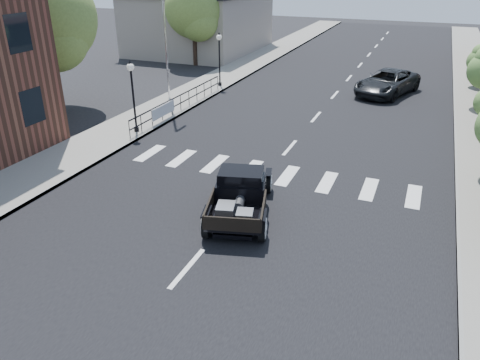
% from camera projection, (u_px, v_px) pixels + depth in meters
% --- Properties ---
extents(ground, '(120.00, 120.00, 0.00)m').
position_uv_depth(ground, '(230.00, 219.00, 15.62)').
color(ground, black).
rests_on(ground, ground).
extents(road, '(14.00, 80.00, 0.02)m').
position_uv_depth(road, '(328.00, 103.00, 28.17)').
color(road, black).
rests_on(road, ground).
extents(road_markings, '(12.00, 60.00, 0.06)m').
position_uv_depth(road_markings, '(307.00, 128.00, 23.99)').
color(road_markings, silver).
rests_on(road_markings, ground).
extents(sidewalk_left, '(3.00, 80.00, 0.15)m').
position_uv_depth(sidewalk_left, '(201.00, 89.00, 31.04)').
color(sidewalk_left, gray).
rests_on(sidewalk_left, ground).
extents(low_building_left, '(10.00, 12.00, 5.00)m').
position_uv_depth(low_building_left, '(200.00, 23.00, 43.11)').
color(low_building_left, gray).
rests_on(low_building_left, ground).
extents(railing, '(0.08, 10.00, 1.00)m').
position_uv_depth(railing, '(181.00, 101.00, 26.20)').
color(railing, black).
rests_on(railing, sidewalk_left).
extents(banner, '(0.04, 2.20, 0.60)m').
position_uv_depth(banner, '(164.00, 115.00, 24.59)').
color(banner, silver).
rests_on(banner, sidewalk_left).
extents(lamp_post_b, '(0.36, 0.36, 3.45)m').
position_uv_depth(lamp_post_b, '(133.00, 97.00, 22.43)').
color(lamp_post_b, black).
rests_on(lamp_post_b, sidewalk_left).
extents(lamp_post_c, '(0.36, 0.36, 3.45)m').
position_uv_depth(lamp_post_c, '(219.00, 60.00, 30.80)').
color(lamp_post_c, black).
rests_on(lamp_post_c, sidewalk_left).
extents(big_tree_near, '(5.23, 5.23, 7.68)m').
position_uv_depth(big_tree_near, '(51.00, 41.00, 25.45)').
color(big_tree_near, olive).
rests_on(big_tree_near, ground).
extents(big_tree_far, '(4.49, 4.49, 6.59)m').
position_uv_depth(big_tree_far, '(194.00, 23.00, 36.89)').
color(big_tree_far, olive).
rests_on(big_tree_far, ground).
extents(small_tree_e, '(1.60, 1.60, 2.67)m').
position_uv_depth(small_tree_e, '(478.00, 66.00, 30.75)').
color(small_tree_e, '#517837').
rests_on(small_tree_e, sidewalk_right).
extents(hotrod_pickup, '(3.22, 4.91, 1.57)m').
position_uv_depth(hotrod_pickup, '(240.00, 193.00, 15.62)').
color(hotrod_pickup, black).
rests_on(hotrod_pickup, ground).
extents(second_car, '(4.09, 5.99, 1.52)m').
position_uv_depth(second_car, '(387.00, 83.00, 29.68)').
color(second_car, black).
rests_on(second_car, ground).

